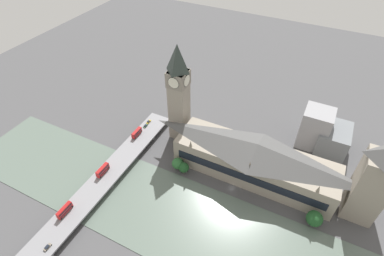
% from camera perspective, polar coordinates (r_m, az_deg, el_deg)
% --- Properties ---
extents(ground_plane, '(600.00, 600.00, 0.00)m').
position_cam_1_polar(ground_plane, '(203.91, 7.59, -11.32)').
color(ground_plane, '#4C4C4F').
extents(river_water, '(58.83, 360.00, 0.30)m').
position_cam_1_polar(river_water, '(185.08, 3.47, -19.24)').
color(river_water, slate).
rests_on(river_water, ground_plane).
extents(parliament_hall, '(29.48, 106.65, 29.18)m').
position_cam_1_polar(parliament_hall, '(203.00, 11.83, -5.99)').
color(parliament_hall, gray).
rests_on(parliament_hall, ground_plane).
extents(clock_tower, '(13.57, 13.57, 77.12)m').
position_cam_1_polar(clock_tower, '(211.91, -2.56, 6.88)').
color(clock_tower, gray).
rests_on(clock_tower, ground_plane).
extents(victoria_tower, '(17.50, 17.50, 59.60)m').
position_cam_1_polar(victoria_tower, '(197.09, 31.09, -9.01)').
color(victoria_tower, gray).
rests_on(victoria_tower, ground_plane).
extents(road_bridge, '(149.65, 16.99, 4.84)m').
position_cam_1_polar(road_bridge, '(209.67, -16.68, -9.59)').
color(road_bridge, slate).
rests_on(road_bridge, ground_plane).
extents(double_decker_bus_lead, '(10.99, 2.48, 4.95)m').
position_cam_1_polar(double_decker_bus_lead, '(198.67, -23.12, -14.17)').
color(double_decker_bus_lead, red).
rests_on(double_decker_bus_lead, road_bridge).
extents(double_decker_bus_mid, '(11.05, 2.64, 5.07)m').
position_cam_1_polar(double_decker_bus_mid, '(210.81, -16.67, -7.66)').
color(double_decker_bus_mid, red).
rests_on(double_decker_bus_mid, road_bridge).
extents(double_decker_bus_rear, '(10.43, 2.64, 4.62)m').
position_cam_1_polar(double_decker_bus_rear, '(232.04, -10.49, -0.87)').
color(double_decker_bus_rear, red).
rests_on(double_decker_bus_rear, road_bridge).
extents(car_northbound_lead, '(4.00, 1.85, 1.33)m').
position_cam_1_polar(car_northbound_lead, '(239.65, -8.87, 0.39)').
color(car_northbound_lead, '#2D5638').
rests_on(car_northbound_lead, road_bridge).
extents(car_northbound_mid, '(4.61, 1.81, 1.43)m').
position_cam_1_polar(car_northbound_mid, '(243.04, -8.27, 1.18)').
color(car_northbound_mid, gold).
rests_on(car_northbound_mid, road_bridge).
extents(car_northbound_tail, '(4.56, 1.92, 1.32)m').
position_cam_1_polar(car_northbound_tail, '(191.50, -25.83, -19.73)').
color(car_northbound_tail, slate).
rests_on(car_northbound_tail, road_bridge).
extents(city_block_west, '(19.70, 20.22, 31.13)m').
position_cam_1_polar(city_block_west, '(237.51, 22.35, -0.03)').
color(city_block_west, '#939399').
rests_on(city_block_west, ground_plane).
extents(city_block_center, '(27.64, 20.81, 19.02)m').
position_cam_1_polar(city_block_center, '(243.28, 25.27, -1.89)').
color(city_block_center, slate).
rests_on(city_block_center, ground_plane).
extents(tree_embankment_near, '(8.05, 8.05, 9.97)m').
position_cam_1_polar(tree_embankment_near, '(208.36, -2.74, -6.77)').
color(tree_embankment_near, brown).
rests_on(tree_embankment_near, ground_plane).
extents(tree_embankment_mid, '(7.18, 7.18, 9.38)m').
position_cam_1_polar(tree_embankment_mid, '(206.03, -1.58, -7.52)').
color(tree_embankment_mid, brown).
rests_on(tree_embankment_mid, ground_plane).
extents(tree_embankment_far, '(9.59, 9.59, 11.31)m').
position_cam_1_polar(tree_embankment_far, '(195.40, 22.30, -15.68)').
color(tree_embankment_far, brown).
rests_on(tree_embankment_far, ground_plane).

